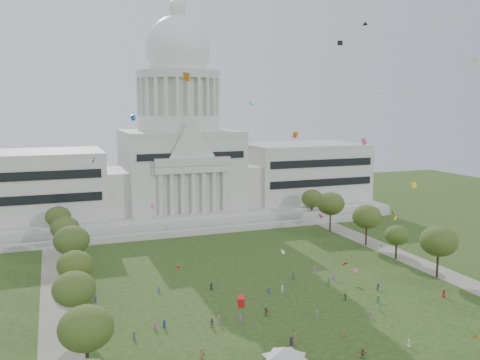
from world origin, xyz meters
TOP-DOWN VIEW (x-y plane):
  - ground at (0.00, 0.00)m, footprint 400.00×400.00m
  - capitol at (0.00, 113.59)m, footprint 160.00×64.50m
  - path_left at (-48.00, 30.00)m, footprint 8.00×160.00m
  - path_right at (48.00, 30.00)m, footprint 8.00×160.00m
  - row_tree_l_1 at (-44.07, -2.96)m, footprint 8.86×8.86m
  - row_tree_l_2 at (-45.04, 17.30)m, footprint 8.42×8.42m
  - row_tree_r_2 at (44.17, 17.44)m, footprint 9.55×9.55m
  - row_tree_l_3 at (-44.09, 33.92)m, footprint 8.12×8.12m
  - row_tree_r_3 at (44.40, 34.48)m, footprint 7.01×7.01m
  - row_tree_l_4 at (-44.08, 52.42)m, footprint 9.29×9.29m
  - row_tree_r_4 at (44.76, 50.04)m, footprint 9.19×9.19m
  - row_tree_l_5 at (-45.22, 71.01)m, footprint 8.33×8.33m
  - row_tree_r_5 at (43.49, 70.19)m, footprint 9.82×9.82m
  - row_tree_l_6 at (-46.87, 89.14)m, footprint 8.19×8.19m
  - row_tree_r_6 at (45.96, 88.13)m, footprint 8.42×8.42m
  - event_tent at (-13.12, -11.74)m, footprint 8.97×8.97m
  - person_0 at (35.92, 5.85)m, footprint 1.05×0.93m
  - person_2 at (24.28, 14.82)m, footprint 0.94×0.72m
  - person_3 at (12.97, 1.89)m, footprint 0.58×1.01m
  - person_4 at (2.72, 5.97)m, footprint 0.76×1.11m
  - person_5 at (-6.89, 10.63)m, footprint 1.32×1.97m
  - person_6 at (11.97, -11.71)m, footprint 0.57×0.82m
  - person_7 at (-10.50, -9.05)m, footprint 0.78×0.73m
  - person_8 at (-19.45, 9.14)m, footprint 1.00×0.70m
  - person_9 at (17.06, 4.23)m, footprint 0.98×1.14m
  - person_10 at (13.45, 12.14)m, footprint 0.62×1.06m
  - person_11 at (1.66, -12.25)m, footprint 1.91×1.15m
  - distant_crowd at (-11.28, 14.25)m, footprint 62.27×36.28m
  - kite_swarm at (4.18, 7.69)m, footprint 86.42×105.87m

SIDE VIEW (x-z plane):
  - ground at x=0.00m, z-range 0.00..0.00m
  - path_left at x=-48.00m, z-range 0.00..0.04m
  - path_right at x=48.00m, z-range 0.00..0.04m
  - person_3 at x=12.97m, z-range 0.00..1.50m
  - person_9 at x=17.06m, z-range 0.00..1.57m
  - person_6 at x=11.97m, z-range 0.00..1.59m
  - distant_crowd at x=-11.28m, z-range -0.11..1.82m
  - person_2 at x=24.28m, z-range 0.00..1.72m
  - person_7 at x=-10.50m, z-range 0.00..1.73m
  - person_4 at x=2.72m, z-range 0.00..1.74m
  - person_10 at x=13.45m, z-range 0.00..1.76m
  - person_0 at x=35.92m, z-range 0.00..1.81m
  - person_8 at x=-19.45m, z-range 0.00..1.90m
  - person_11 at x=1.66m, z-range 0.00..1.93m
  - person_5 at x=-6.89m, z-range 0.00..1.97m
  - event_tent at x=-13.12m, z-range 1.26..5.82m
  - row_tree_r_3 at x=44.40m, z-range 2.09..12.07m
  - row_tree_l_3 at x=-44.09m, z-range 2.43..13.98m
  - row_tree_l_6 at x=-46.87m, z-range 2.45..14.09m
  - row_tree_l_5 at x=-45.22m, z-range 2.49..14.34m
  - row_tree_r_6 at x=45.96m, z-range 2.52..14.49m
  - row_tree_l_2 at x=-45.04m, z-range 2.52..14.49m
  - row_tree_l_1 at x=-44.07m, z-range 2.65..15.25m
  - row_tree_r_4 at x=44.76m, z-range 2.76..15.82m
  - row_tree_l_4 at x=-44.08m, z-range 2.79..16.00m
  - row_tree_r_2 at x=44.17m, z-range 2.87..16.45m
  - row_tree_r_5 at x=43.49m, z-range 2.95..16.91m
  - capitol at x=0.00m, z-range -23.35..67.95m
  - kite_swarm at x=4.18m, z-range -3.49..61.65m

